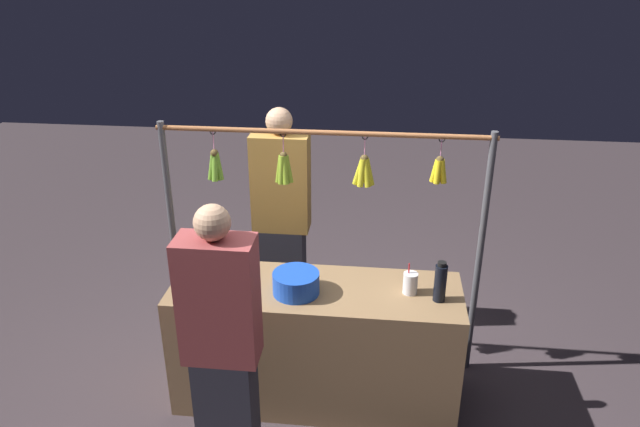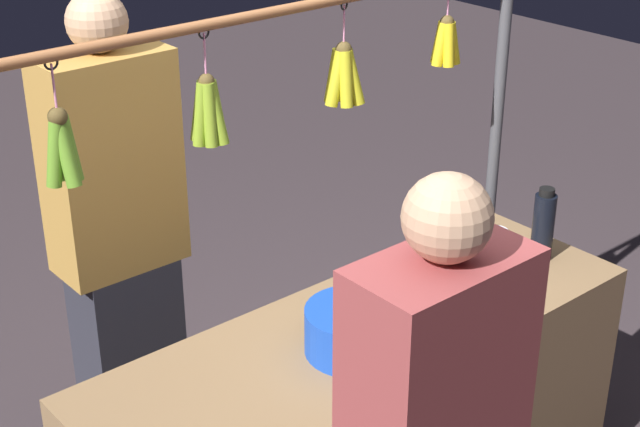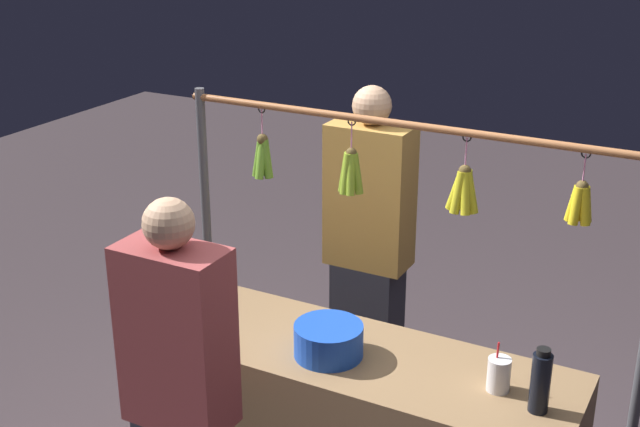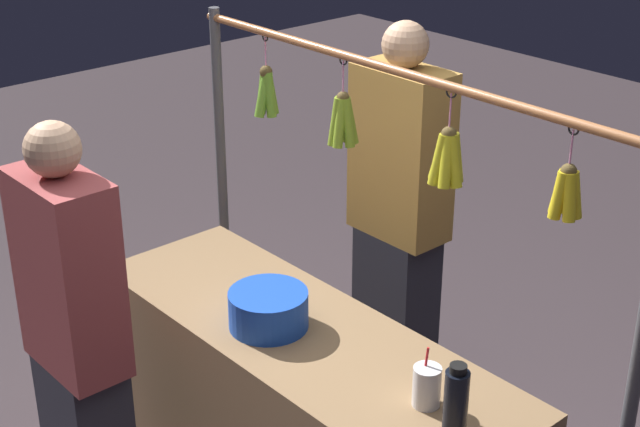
% 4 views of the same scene
% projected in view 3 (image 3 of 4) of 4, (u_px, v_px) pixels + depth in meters
% --- Properties ---
extents(display_rack, '(2.10, 0.12, 1.72)m').
position_uv_depth(display_rack, '(403.00, 231.00, 3.62)').
color(display_rack, '#4C4C51').
rests_on(display_rack, ground).
extents(water_bottle, '(0.07, 0.07, 0.25)m').
position_uv_depth(water_bottle, '(540.00, 382.00, 3.02)').
color(water_bottle, black).
rests_on(water_bottle, market_counter).
extents(blue_bucket, '(0.28, 0.28, 0.13)m').
position_uv_depth(blue_bucket, '(329.00, 340.00, 3.40)').
color(blue_bucket, blue).
rests_on(blue_bucket, market_counter).
extents(drink_cup, '(0.09, 0.09, 0.19)m').
position_uv_depth(drink_cup, '(499.00, 374.00, 3.17)').
color(drink_cup, silver).
rests_on(drink_cup, market_counter).
extents(vendor_person, '(0.41, 0.22, 1.72)m').
position_uv_depth(vendor_person, '(369.00, 257.00, 4.25)').
color(vendor_person, '#2D2D38').
rests_on(vendor_person, ground).
extents(customer_person, '(0.39, 0.21, 1.63)m').
position_uv_depth(customer_person, '(182.00, 412.00, 3.08)').
color(customer_person, '#2D2D38').
rests_on(customer_person, ground).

